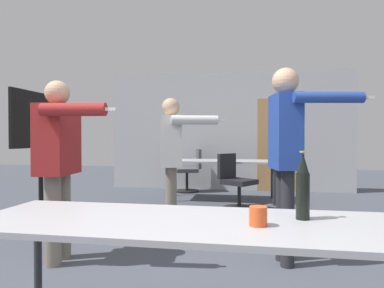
# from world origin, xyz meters

# --- Properties ---
(back_wall) EXTENTS (5.46, 0.12, 2.65)m
(back_wall) POSITION_xyz_m (0.03, 6.28, 1.32)
(back_wall) COLOR #B2B5B7
(back_wall) RESTS_ON ground_plane
(conference_table_near) EXTENTS (2.37, 0.74, 0.75)m
(conference_table_near) POSITION_xyz_m (0.28, 0.21, 0.69)
(conference_table_near) COLOR #A8A8AD
(conference_table_near) RESTS_ON ground_plane
(conference_table_far) EXTENTS (2.05, 0.82, 0.75)m
(conference_table_far) POSITION_xyz_m (-0.05, 4.95, 0.69)
(conference_table_far) COLOR #A8A8AD
(conference_table_far) RESTS_ON ground_plane
(tv_screen) EXTENTS (0.44, 1.14, 1.76)m
(tv_screen) POSITION_xyz_m (-2.18, 2.54, 1.12)
(tv_screen) COLOR black
(tv_screen) RESTS_ON ground_plane
(person_center_tall) EXTENTS (0.88, 0.65, 1.68)m
(person_center_tall) POSITION_xyz_m (-0.47, 2.73, 1.01)
(person_center_tall) COLOR slate
(person_center_tall) RESTS_ON ground_plane
(person_near_casual) EXTENTS (0.84, 0.70, 1.71)m
(person_near_casual) POSITION_xyz_m (-1.25, 1.45, 1.02)
(person_near_casual) COLOR slate
(person_near_casual) RESTS_ON ground_plane
(person_right_polo) EXTENTS (0.88, 0.58, 1.82)m
(person_right_polo) POSITION_xyz_m (0.85, 1.78, 1.12)
(person_right_polo) COLOR #28282D
(person_right_polo) RESTS_ON ground_plane
(office_chair_far_left) EXTENTS (0.68, 0.66, 0.91)m
(office_chair_far_left) POSITION_xyz_m (0.27, 4.23, 0.42)
(office_chair_far_left) COLOR black
(office_chair_far_left) RESTS_ON ground_plane
(office_chair_side_rolled) EXTENTS (0.63, 0.58, 0.93)m
(office_chair_side_rolled) POSITION_xyz_m (-0.79, 5.84, 0.44)
(office_chair_side_rolled) COLOR black
(office_chair_side_rolled) RESTS_ON ground_plane
(beer_bottle) EXTENTS (0.07, 0.07, 0.35)m
(beer_bottle) POSITION_xyz_m (0.79, 0.33, 0.92)
(beer_bottle) COLOR black
(beer_bottle) RESTS_ON conference_table_near
(drink_cup) EXTENTS (0.08, 0.08, 0.09)m
(drink_cup) POSITION_xyz_m (0.57, 0.15, 0.80)
(drink_cup) COLOR #E05123
(drink_cup) RESTS_ON conference_table_near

